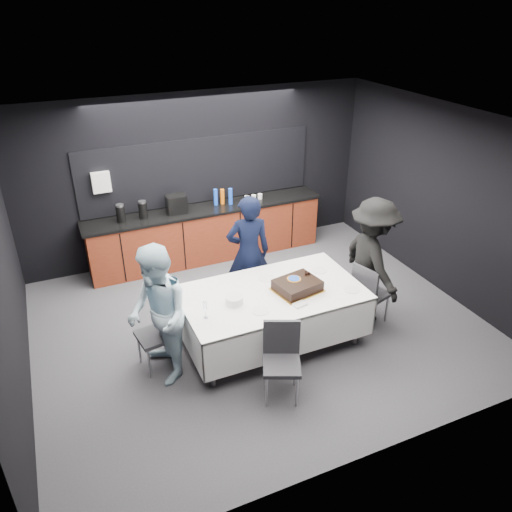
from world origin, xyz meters
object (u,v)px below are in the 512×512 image
Objects in this scene: person_left at (158,315)px; plate_stack at (234,300)px; cake_assembly at (297,285)px; chair_near at (282,355)px; person_right at (372,261)px; chair_left at (161,328)px; champagne_flute at (205,306)px; chair_right at (368,290)px; party_table at (272,301)px; person_center at (249,253)px.

plate_stack is at bearing 88.36° from person_left.
cake_assembly reaches higher than chair_near.
person_left is 0.97× the size of person_right.
chair_near is at bearing -42.64° from chair_left.
cake_assembly is 1.28m from champagne_flute.
party_table is at bearing 173.43° from chair_right.
party_table is 1.44m from chair_left.
champagne_flute is (-1.27, -0.10, 0.09)m from cake_assembly.
person_center is at bearing 60.34° from person_right.
chair_right is at bearing 150.79° from person_center.
chair_near is 1.91m from person_center.
chair_right is 1.75m from person_center.
chair_left is at bearing 167.42° from plate_stack.
champagne_flute reaches higher than chair_left.
person_center reaches higher than chair_right.
champagne_flute is 0.24× the size of chair_left.
person_right is at bearing 4.50° from champagne_flute.
plate_stack is 0.95m from person_left.
chair_right is 0.53× the size of person_left.
person_right reaches higher than person_left.
chair_left is (-1.74, 0.24, -0.32)m from cake_assembly.
champagne_flute is (-0.42, -0.15, 0.11)m from plate_stack.
party_table is 1.53m from person_right.
person_left is at bearing -177.42° from party_table.
cake_assembly is 0.70× the size of chair_near.
chair_left and chair_near have the same top height.
champagne_flute reaches higher than chair_near.
person_center is (1.04, 1.15, -0.07)m from champagne_flute.
person_center is (1.51, 0.80, 0.33)m from chair_left.
chair_right reaches higher than party_table.
person_left reaches higher than chair_near.
chair_right and chair_near have the same top height.
cake_assembly is 0.37× the size of person_left.
chair_right is 1.85m from chair_near.
person_right is (2.99, 0.06, 0.03)m from person_left.
cake_assembly reaches higher than chair_right.
chair_left is at bearing 174.35° from party_table.
person_left is at bearing -104.00° from chair_left.
cake_assembly is 0.70× the size of chair_left.
plate_stack is at bearing 95.30° from person_right.
cake_assembly is at bearing 86.74° from person_left.
person_left reaches higher than plate_stack.
champagne_flute is 2.48m from person_right.
person_right is at bearing -0.38° from party_table.
cake_assembly is at bearing 113.41° from person_center.
party_table is 1.02m from champagne_flute.
cake_assembly is 0.36× the size of person_right.
person_center is at bearing 85.31° from party_table.
person_right reaches higher than person_center.
chair_left reaches higher than party_table.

